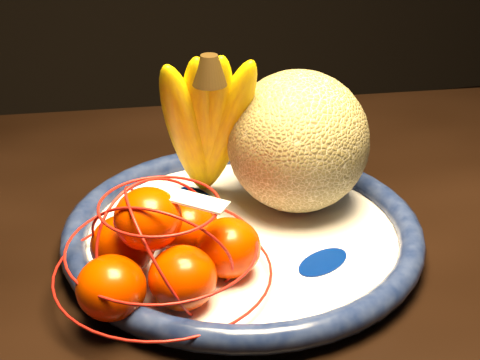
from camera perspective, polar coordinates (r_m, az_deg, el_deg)
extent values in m
cylinder|color=white|center=(0.75, 0.20, -4.63)|extent=(0.33, 0.33, 0.01)
torus|color=#050F34|center=(0.74, 0.20, -3.91)|extent=(0.36, 0.36, 0.03)
cylinder|color=white|center=(0.75, 0.20, -4.92)|extent=(0.16, 0.16, 0.00)
ellipsoid|color=#021761|center=(0.70, 6.44, -6.35)|extent=(0.14, 0.12, 0.00)
ellipsoid|color=#021761|center=(0.81, -3.42, -1.32)|extent=(0.10, 0.12, 0.00)
ellipsoid|color=#021761|center=(0.73, -7.86, -5.20)|extent=(0.10, 0.06, 0.00)
sphere|color=olive|center=(0.76, 4.51, 3.01)|extent=(0.15, 0.15, 0.15)
ellipsoid|color=#FFDB00|center=(0.75, -4.10, 4.27)|extent=(0.10, 0.12, 0.19)
ellipsoid|color=#FFDB00|center=(0.75, -3.08, 4.47)|extent=(0.06, 0.11, 0.19)
ellipsoid|color=#FFDB00|center=(0.75, -2.21, 4.53)|extent=(0.05, 0.11, 0.19)
ellipsoid|color=#FFDB00|center=(0.76, -1.18, 4.48)|extent=(0.08, 0.12, 0.19)
cone|color=black|center=(0.72, -2.79, 10.64)|extent=(0.03, 0.03, 0.03)
ellipsoid|color=#FF4500|center=(0.63, -9.96, -8.24)|extent=(0.06, 0.06, 0.05)
ellipsoid|color=#FF4500|center=(0.63, -4.47, -7.57)|extent=(0.06, 0.06, 0.05)
ellipsoid|color=#FF4500|center=(0.67, -0.90, -5.28)|extent=(0.06, 0.06, 0.05)
ellipsoid|color=#FF4500|center=(0.68, -9.08, -5.02)|extent=(0.06, 0.06, 0.05)
ellipsoid|color=#FF4500|center=(0.70, -4.10, -3.68)|extent=(0.06, 0.06, 0.05)
ellipsoid|color=#FF4500|center=(0.64, -7.15, -3.02)|extent=(0.06, 0.06, 0.05)
torus|color=#B41610|center=(0.67, -5.98, -7.02)|extent=(0.23, 0.23, 0.00)
torus|color=#B41610|center=(0.66, -6.09, -5.16)|extent=(0.20, 0.20, 0.00)
torus|color=#B41610|center=(0.63, -6.28, -1.93)|extent=(0.12, 0.12, 0.00)
torus|color=#B41610|center=(0.66, -6.06, -5.54)|extent=(0.14, 0.12, 0.12)
torus|color=#B41610|center=(0.66, -6.06, -5.54)|extent=(0.06, 0.13, 0.12)
torus|color=#B41610|center=(0.66, -6.06, -5.54)|extent=(0.14, 0.12, 0.12)
cube|color=white|center=(0.63, -4.20, -1.41)|extent=(0.08, 0.06, 0.01)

